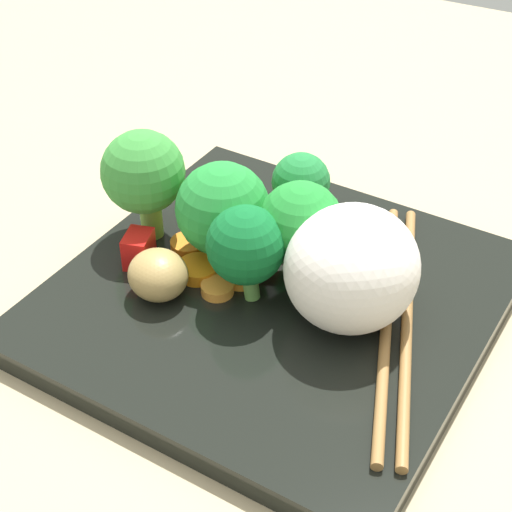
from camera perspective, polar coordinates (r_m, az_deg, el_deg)
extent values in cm
cube|color=tan|center=(51.67, 1.25, -4.54)|extent=(110.00, 110.00, 2.00)
cube|color=black|center=(50.49, 1.28, -3.07)|extent=(26.54, 26.54, 1.52)
ellipsoid|color=white|center=(46.33, 6.68, -0.80)|extent=(7.63, 8.07, 7.13)
cylinder|color=#69A94C|center=(48.88, -0.39, -1.84)|extent=(1.43, 1.18, 2.30)
sphere|color=#11642B|center=(47.17, -0.70, 0.77)|extent=(4.69, 4.69, 4.69)
cylinder|color=#639B46|center=(51.88, -2.23, 0.62)|extent=(2.23, 2.31, 1.97)
sphere|color=#258C37|center=(50.24, -2.32, 3.28)|extent=(5.85, 5.85, 5.85)
cylinder|color=#70AE59|center=(50.24, 2.92, -0.28)|extent=(1.89, 1.91, 2.67)
sphere|color=#228831|center=(48.38, 3.10, 2.25)|extent=(5.12, 5.12, 5.12)
cylinder|color=#7AC04E|center=(54.12, 3.21, 2.75)|extent=(1.93, 2.00, 2.61)
sphere|color=#217A38|center=(52.86, 3.13, 5.17)|extent=(3.78, 3.78, 3.78)
cylinder|color=#75B044|center=(54.05, -7.28, 2.87)|extent=(2.02, 2.00, 3.18)
sphere|color=#398E39|center=(52.40, -7.84, 5.80)|extent=(5.37, 5.37, 5.37)
cylinder|color=orange|center=(53.38, -4.73, 0.82)|extent=(2.95, 2.95, 0.52)
cylinder|color=orange|center=(51.04, -4.04, -0.95)|extent=(2.95, 2.95, 0.80)
cylinder|color=orange|center=(50.96, -0.81, -1.15)|extent=(2.91, 2.91, 0.46)
cylinder|color=#FC9B2E|center=(55.88, -0.23, 2.87)|extent=(2.95, 2.95, 0.51)
cylinder|color=#F99936|center=(49.70, -2.69, -2.27)|extent=(2.84, 2.84, 0.63)
cube|color=red|center=(51.92, -8.13, 0.46)|extent=(2.07, 2.43, 2.19)
cube|color=red|center=(52.11, 0.26, 0.50)|extent=(2.97, 2.83, 1.38)
cube|color=red|center=(56.00, -3.35, 3.87)|extent=(2.25, 2.55, 2.10)
ellipsoid|color=tan|center=(49.16, -6.80, -1.30)|extent=(4.98, 4.88, 2.95)
ellipsoid|color=tan|center=(54.33, -3.27, 2.47)|extent=(3.26, 3.27, 1.78)
cylinder|color=olive|center=(48.32, 10.42, -4.39)|extent=(7.38, 20.58, 0.64)
cylinder|color=olive|center=(48.26, 9.03, -4.25)|extent=(7.38, 20.58, 0.64)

